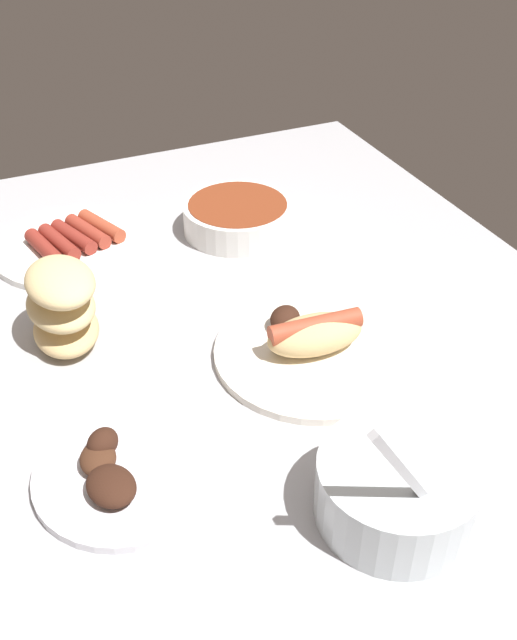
{
  "coord_description": "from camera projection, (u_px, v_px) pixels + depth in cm",
  "views": [
    {
      "loc": [
        63.58,
        -26.76,
        55.97
      ],
      "look_at": [
        -1.49,
        1.91,
        3.0
      ],
      "focal_mm": 41.24,
      "sensor_mm": 36.0,
      "label": 1
    }
  ],
  "objects": [
    {
      "name": "plate_hotdog_assembled",
      "position": [
        313.0,
        344.0,
        0.87
      ],
      "size": [
        23.95,
        23.95,
        5.61
      ],
      "color": "white",
      "rests_on": "ground_plane"
    },
    {
      "name": "plate_sausages",
      "position": [
        75.0,
        244.0,
        1.07
      ],
      "size": [
        23.61,
        23.61,
        3.14
      ],
      "color": "white",
      "rests_on": "ground_plane"
    },
    {
      "name": "bowl_coleslaw",
      "position": [
        398.0,
        487.0,
        0.67
      ],
      "size": [
        15.17,
        15.17,
        16.29
      ],
      "color": "silver",
      "rests_on": "ground_plane"
    },
    {
      "name": "ground_plane",
      "position": [
        249.0,
        360.0,
        0.9
      ],
      "size": [
        120.0,
        90.0,
        3.0
      ],
      "primitive_type": "cube",
      "color": "#B2B2B7"
    },
    {
      "name": "plate_grilled_meat",
      "position": [
        122.0,
        471.0,
        0.72
      ],
      "size": [
        18.53,
        18.53,
        3.88
      ],
      "color": "white",
      "rests_on": "ground_plane"
    },
    {
      "name": "bowl_chili",
      "position": [
        238.0,
        216.0,
        1.11
      ],
      "size": [
        16.5,
        16.5,
        4.54
      ],
      "color": "white",
      "rests_on": "ground_plane"
    },
    {
      "name": "bread_stack",
      "position": [
        62.0,
        306.0,
        0.87
      ],
      "size": [
        12.39,
        8.96,
        10.8
      ],
      "color": "#DBB77A",
      "rests_on": "ground_plane"
    }
  ]
}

